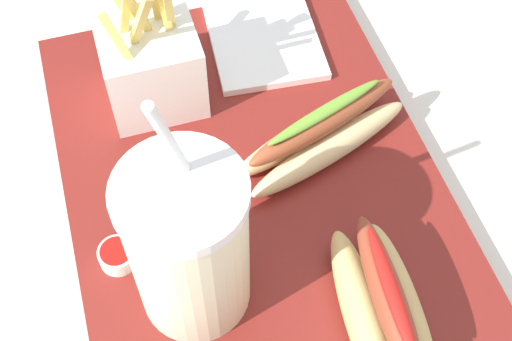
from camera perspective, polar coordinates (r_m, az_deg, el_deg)
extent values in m
cube|color=silver|center=(0.63, 0.00, -3.04)|extent=(2.40, 2.40, 0.02)
cube|color=maroon|center=(0.61, 0.00, -2.08)|extent=(0.48, 0.33, 0.02)
cylinder|color=beige|center=(0.50, -5.59, -6.65)|extent=(0.09, 0.09, 0.15)
cylinder|color=white|center=(0.43, -6.43, -1.89)|extent=(0.09, 0.09, 0.01)
cylinder|color=white|center=(0.39, -7.26, 2.43)|extent=(0.03, 0.03, 0.09)
cube|color=white|center=(0.65, -8.77, 8.65)|extent=(0.08, 0.09, 0.08)
cube|color=#E5C660|center=(0.59, -9.74, 11.98)|extent=(0.03, 0.03, 0.08)
cube|color=#E5C660|center=(0.61, -7.54, 12.61)|extent=(0.01, 0.01, 0.06)
cube|color=#E5C660|center=(0.60, -10.83, 13.61)|extent=(0.01, 0.03, 0.09)
cube|color=#E5C660|center=(0.63, -11.29, 13.58)|extent=(0.03, 0.03, 0.07)
cube|color=#E5C660|center=(0.60, -8.05, 13.72)|extent=(0.02, 0.02, 0.08)
cube|color=#E5C660|center=(0.60, -7.28, 13.05)|extent=(0.03, 0.01, 0.07)
cube|color=#E5C660|center=(0.60, -9.84, 12.80)|extent=(0.02, 0.03, 0.07)
cube|color=#E5C660|center=(0.63, -8.29, 13.04)|extent=(0.01, 0.01, 0.06)
cube|color=#E5C660|center=(0.59, -11.41, 10.50)|extent=(0.03, 0.02, 0.05)
ellipsoid|color=tan|center=(0.54, 12.06, -11.32)|extent=(0.15, 0.04, 0.04)
ellipsoid|color=tan|center=(0.54, 9.00, -12.05)|extent=(0.15, 0.04, 0.04)
ellipsoid|color=brown|center=(0.51, 11.05, -10.44)|extent=(0.14, 0.04, 0.02)
ellipsoid|color=red|center=(0.50, 11.29, -9.84)|extent=(0.11, 0.02, 0.01)
ellipsoid|color=#E5C689|center=(0.63, 4.76, 3.42)|extent=(0.08, 0.17, 0.03)
ellipsoid|color=#E5C689|center=(0.62, 6.22, 1.90)|extent=(0.08, 0.17, 0.03)
ellipsoid|color=#994728|center=(0.60, 5.68, 4.15)|extent=(0.08, 0.16, 0.02)
ellipsoid|color=#6B9E33|center=(0.59, 5.79, 4.92)|extent=(0.05, 0.12, 0.01)
cylinder|color=white|center=(0.57, -11.51, -7.00)|extent=(0.03, 0.03, 0.02)
cylinder|color=#B2140F|center=(0.57, -11.61, -6.73)|extent=(0.03, 0.03, 0.01)
cylinder|color=white|center=(0.62, -6.07, 1.16)|extent=(0.03, 0.03, 0.02)
cylinder|color=#B2140F|center=(0.61, -6.13, 1.56)|extent=(0.03, 0.03, 0.01)
cube|color=white|center=(0.72, 0.60, 11.17)|extent=(0.15, 0.12, 0.01)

